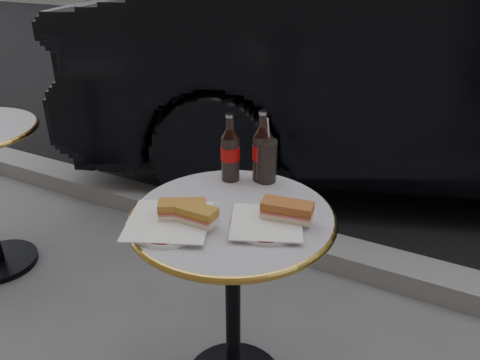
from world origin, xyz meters
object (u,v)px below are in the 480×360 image
at_px(plate_left, 169,223).
at_px(parked_car, 458,60).
at_px(plate_right, 266,224).
at_px(cola_glass, 266,161).
at_px(cola_bottle_left, 230,148).
at_px(cola_bottle_right, 262,146).
at_px(bistro_table, 233,308).

height_order(plate_left, parked_car, parked_car).
distance_m(plate_right, parked_car, 2.31).
relative_size(cola_glass, parked_car, 0.03).
xyz_separation_m(cola_bottle_left, cola_bottle_right, (0.09, 0.05, 0.00)).
height_order(plate_left, cola_bottle_left, cola_bottle_left).
height_order(plate_left, cola_bottle_right, cola_bottle_right).
distance_m(plate_left, cola_glass, 0.41).
relative_size(plate_right, parked_car, 0.04).
bearing_deg(plate_right, cola_glass, 115.06).
xyz_separation_m(plate_left, plate_right, (0.25, 0.12, -0.00)).
xyz_separation_m(cola_glass, parked_car, (0.42, 2.03, -0.01)).
distance_m(cola_glass, parked_car, 2.07).
bearing_deg(cola_bottle_right, parked_car, 77.89).
distance_m(plate_left, cola_bottle_right, 0.42).
bearing_deg(plate_right, cola_bottle_left, 137.09).
bearing_deg(cola_bottle_right, cola_glass, -13.03).
xyz_separation_m(plate_left, cola_bottle_left, (0.01, 0.34, 0.11)).
relative_size(bistro_table, plate_left, 3.05).
height_order(bistro_table, cola_glass, cola_glass).
bearing_deg(plate_left, bistro_table, 49.01).
relative_size(bistro_table, plate_right, 3.51).
xyz_separation_m(cola_bottle_right, parked_car, (0.43, 2.02, -0.06)).
relative_size(cola_bottle_left, cola_bottle_right, 0.96).
distance_m(cola_bottle_left, cola_bottle_right, 0.11).
bearing_deg(parked_car, cola_glass, 148.88).
bearing_deg(cola_glass, plate_right, -64.94).
bearing_deg(plate_left, parked_car, 77.36).
height_order(cola_bottle_left, parked_car, parked_car).
relative_size(bistro_table, parked_car, 0.15).
relative_size(plate_right, cola_bottle_right, 0.86).
xyz_separation_m(cola_bottle_left, parked_car, (0.53, 2.07, -0.05)).
bearing_deg(cola_bottle_left, parked_car, 75.68).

